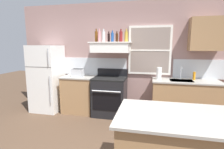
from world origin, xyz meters
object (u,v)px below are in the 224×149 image
(toaster, at_px, (78,73))
(bottle_clear_tall, at_px, (104,36))
(stove_range, at_px, (110,96))
(refrigerator, at_px, (47,78))
(bottle_amber_wine, at_px, (96,37))
(bottle_champagne_gold_foil, at_px, (126,36))
(dish_soap_bottle, at_px, (194,76))
(bottle_rose_pink, at_px, (99,36))
(bottle_balsamic_dark, at_px, (109,38))
(bottle_blue_liqueur, at_px, (112,37))
(paper_towel_roll, at_px, (159,73))
(bottle_brown_stout, at_px, (117,37))
(bottle_red_label_wine, at_px, (121,36))

(toaster, bearing_deg, bottle_clear_tall, 5.37)
(stove_range, height_order, bottle_clear_tall, bottle_clear_tall)
(refrigerator, relative_size, bottle_amber_wine, 5.35)
(bottle_champagne_gold_foil, height_order, dish_soap_bottle, bottle_champagne_gold_foil)
(bottle_rose_pink, height_order, bottle_balsamic_dark, bottle_rose_pink)
(dish_soap_bottle, bearing_deg, bottle_rose_pink, -177.77)
(bottle_rose_pink, bearing_deg, bottle_blue_liqueur, 0.63)
(bottle_blue_liqueur, height_order, bottle_champagne_gold_foil, bottle_champagne_gold_foil)
(bottle_balsamic_dark, height_order, paper_towel_roll, bottle_balsamic_dark)
(bottle_brown_stout, bearing_deg, stove_range, -165.10)
(bottle_red_label_wine, distance_m, bottle_champagne_gold_foil, 0.13)
(bottle_rose_pink, xyz_separation_m, bottle_champagne_gold_foil, (0.63, 0.05, -0.01))
(stove_range, distance_m, bottle_balsamic_dark, 1.39)
(bottle_red_label_wine, bearing_deg, stove_range, -170.37)
(bottle_red_label_wine, bearing_deg, toaster, -176.42)
(refrigerator, relative_size, paper_towel_roll, 6.18)
(toaster, height_order, paper_towel_roll, paper_towel_roll)
(bottle_clear_tall, distance_m, bottle_red_label_wine, 0.40)
(bottle_red_label_wine, relative_size, paper_towel_roll, 1.06)
(bottle_amber_wine, height_order, bottle_balsamic_dark, bottle_amber_wine)
(bottle_amber_wine, height_order, bottle_champagne_gold_foil, bottle_amber_wine)
(stove_range, relative_size, paper_towel_roll, 4.04)
(bottle_clear_tall, bearing_deg, dish_soap_bottle, 2.81)
(refrigerator, height_order, stove_range, refrigerator)
(bottle_clear_tall, height_order, bottle_brown_stout, bottle_clear_tall)
(refrigerator, xyz_separation_m, bottle_clear_tall, (1.50, 0.06, 1.04))
(stove_range, height_order, bottle_rose_pink, bottle_rose_pink)
(bottle_rose_pink, bearing_deg, bottle_amber_wine, 139.67)
(toaster, relative_size, bottle_red_label_wine, 1.03)
(bottle_balsamic_dark, distance_m, bottle_blue_liqueur, 0.13)
(bottle_balsamic_dark, relative_size, bottle_blue_liqueur, 0.94)
(refrigerator, xyz_separation_m, stove_range, (1.65, 0.02, -0.37))
(refrigerator, height_order, paper_towel_roll, refrigerator)
(bottle_champagne_gold_foil, bearing_deg, stove_range, -163.39)
(bottle_amber_wine, relative_size, bottle_red_label_wine, 1.08)
(refrigerator, bearing_deg, bottle_amber_wine, 7.20)
(stove_range, distance_m, bottle_amber_wine, 1.46)
(stove_range, relative_size, bottle_red_label_wine, 3.79)
(refrigerator, bearing_deg, bottle_champagne_gold_foil, 3.73)
(bottle_clear_tall, relative_size, paper_towel_roll, 1.10)
(bottle_clear_tall, bearing_deg, stove_range, -13.77)
(bottle_rose_pink, distance_m, bottle_blue_liqueur, 0.31)
(dish_soap_bottle, bearing_deg, bottle_amber_wine, 179.95)
(toaster, distance_m, bottle_rose_pink, 1.02)
(bottle_rose_pink, distance_m, bottle_clear_tall, 0.11)
(bottle_amber_wine, bearing_deg, paper_towel_roll, -3.93)
(bottle_rose_pink, bearing_deg, refrigerator, -176.84)
(bottle_balsamic_dark, bearing_deg, bottle_brown_stout, -22.52)
(toaster, distance_m, dish_soap_bottle, 2.69)
(paper_towel_roll, bearing_deg, bottle_amber_wine, 176.07)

